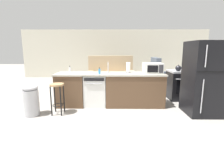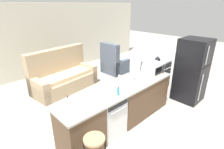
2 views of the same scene
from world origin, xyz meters
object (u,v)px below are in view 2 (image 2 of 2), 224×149
(dishwasher, at_px, (108,115))
(couch, at_px, (63,77))
(armchair, at_px, (113,64))
(microwave, at_px, (153,69))
(stove_range, at_px, (155,74))
(dish_soap_bottle, at_px, (68,101))
(kettle, at_px, (158,60))
(bar_stool, at_px, (95,149))
(paper_towel_roll, at_px, (132,74))
(soap_bottle, at_px, (118,92))
(refrigerator, at_px, (192,70))

(dishwasher, height_order, couch, couch)
(armchair, bearing_deg, microwave, -111.56)
(stove_range, height_order, dish_soap_bottle, dish_soap_bottle)
(kettle, bearing_deg, dishwasher, -170.15)
(bar_stool, bearing_deg, kettle, 17.63)
(dishwasher, height_order, dish_soap_bottle, dish_soap_bottle)
(kettle, relative_size, bar_stool, 0.28)
(paper_towel_roll, bearing_deg, soap_bottle, -158.55)
(kettle, distance_m, couch, 2.99)
(dishwasher, xyz_separation_m, stove_range, (2.60, 0.55, 0.03))
(soap_bottle, distance_m, armchair, 3.53)
(bar_stool, bearing_deg, soap_bottle, 25.17)
(dishwasher, relative_size, microwave, 1.68)
(stove_range, relative_size, refrigerator, 0.52)
(couch, bearing_deg, microwave, -65.35)
(bar_stool, bearing_deg, armchair, 41.97)
(dishwasher, relative_size, soap_bottle, 4.77)
(refrigerator, bearing_deg, bar_stool, -178.89)
(microwave, relative_size, bar_stool, 0.68)
(couch, bearing_deg, paper_towel_roll, -77.77)
(stove_range, xyz_separation_m, kettle, (-0.17, -0.13, 0.53))
(dish_soap_bottle, relative_size, bar_stool, 0.24)
(microwave, xyz_separation_m, paper_towel_roll, (-0.64, 0.15, -0.00))
(soap_bottle, bearing_deg, paper_towel_roll, 21.45)
(couch, bearing_deg, refrigerator, -54.41)
(kettle, bearing_deg, dish_soap_bottle, -175.97)
(soap_bottle, xyz_separation_m, armchair, (2.37, 2.54, -0.62))
(bar_stool, height_order, armchair, armchair)
(dish_soap_bottle, height_order, kettle, kettle)
(refrigerator, height_order, paper_towel_roll, refrigerator)
(microwave, relative_size, paper_towel_roll, 1.77)
(dish_soap_bottle, bearing_deg, soap_bottle, -22.30)
(stove_range, bearing_deg, microwave, -152.20)
(dishwasher, distance_m, stove_range, 2.66)
(paper_towel_roll, height_order, couch, couch)
(refrigerator, height_order, dish_soap_bottle, refrigerator)
(paper_towel_roll, distance_m, dish_soap_bottle, 1.67)
(kettle, distance_m, bar_stool, 3.46)
(kettle, height_order, couch, couch)
(refrigerator, height_order, couch, refrigerator)
(bar_stool, bearing_deg, couch, 68.66)
(dishwasher, bearing_deg, soap_bottle, -51.46)
(microwave, relative_size, couch, 0.24)
(paper_towel_roll, relative_size, kettle, 1.38)
(paper_towel_roll, bearing_deg, dish_soap_bottle, 178.14)
(soap_bottle, bearing_deg, couch, 84.38)
(microwave, bearing_deg, refrigerator, -27.74)
(refrigerator, height_order, soap_bottle, refrigerator)
(dishwasher, height_order, microwave, microwave)
(microwave, distance_m, paper_towel_roll, 0.66)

